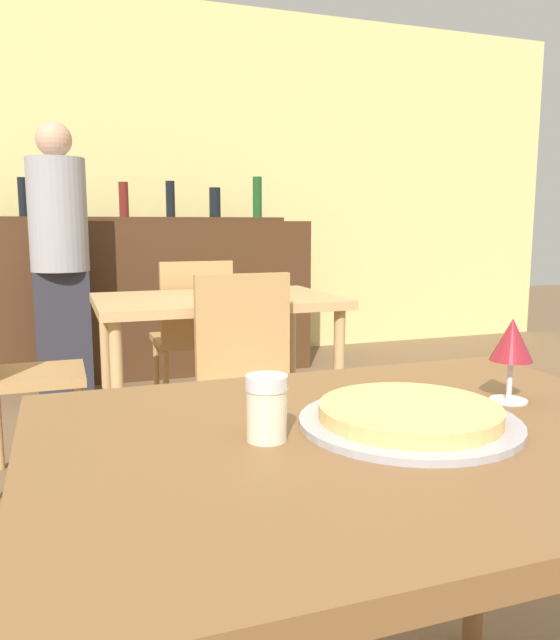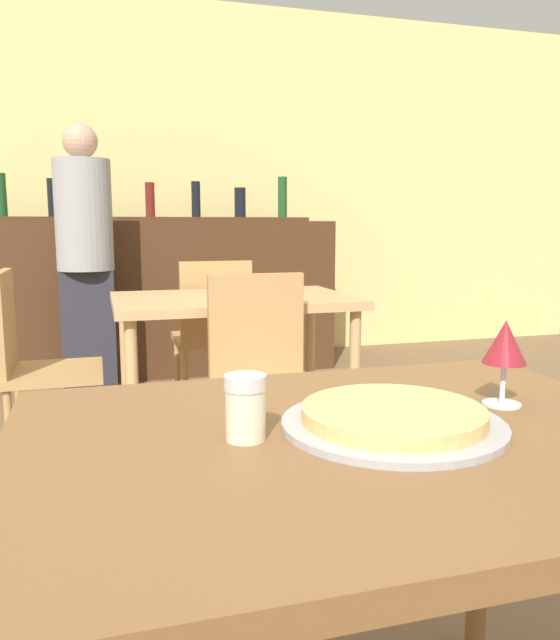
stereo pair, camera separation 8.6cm
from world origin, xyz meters
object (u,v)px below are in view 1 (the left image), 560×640
Objects in this scene: chair_far_side_front at (251,374)px; chair_far_side_left at (14,361)px; chair_far_side_back at (194,329)px; wine_glass at (512,342)px; person_standing at (60,253)px; pizza_tray at (410,417)px; cheese_shaker at (267,407)px.

chair_far_side_front and chair_far_side_left have the same top height.
chair_far_side_back is 2.38m from wine_glass.
person_standing is 10.55× the size of wine_glass.
pizza_tray is at bearing -165.48° from wine_glass.
pizza_tray is 0.25m from cheese_shaker.
wine_glass is (0.78, -3.06, -0.04)m from person_standing.
person_standing is (-0.66, 1.78, 0.39)m from chair_far_side_front.
chair_far_side_left is at bearing 31.53° from chair_far_side_back.
person_standing reaches higher than chair_far_side_back.
cheese_shaker is (-0.38, -2.40, 0.28)m from chair_far_side_back.
pizza_tray is 2.31× the size of wine_glass.
chair_far_side_left is at bearing 148.47° from chair_far_side_front.
chair_far_side_front is at bearing -121.53° from chair_far_side_left.
cheese_shaker is (-0.24, 0.02, 0.04)m from pizza_tray.
chair_far_side_front and chair_far_side_back have the same top height.
pizza_tray is (0.73, -1.88, 0.25)m from chair_far_side_left.
wine_glass is at bearing -75.75° from person_standing.
person_standing reaches higher than pizza_tray.
chair_far_side_front is 5.62× the size of wine_glass.
cheese_shaker is at bearing -174.39° from wine_glass.
chair_far_side_left is 1.32m from person_standing.
chair_far_side_left is (-0.87, 0.53, 0.00)m from chair_far_side_front.
chair_far_side_front is 1.94m from person_standing.
chair_far_side_back reaches higher than pizza_tray.
chair_far_side_back is 5.62× the size of wine_glass.
person_standing is at bearing 104.25° from wine_glass.
cheese_shaker is at bearing -165.36° from chair_far_side_left.
chair_far_side_back is 1.02m from chair_far_side_left.
chair_far_side_left is at bearing -99.44° from person_standing.
chair_far_side_back is 1.00× the size of chair_far_side_left.
wine_glass is at bearing -84.66° from chair_far_side_front.
chair_far_side_left is at bearing 111.25° from pizza_tray.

